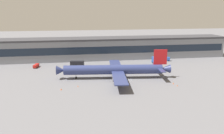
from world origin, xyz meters
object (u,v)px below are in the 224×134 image
Objects in this scene: belt_loader at (36,66)px; traffic_cone_3 at (177,85)px; catering_truck at (156,60)px; traffic_cone_0 at (61,89)px; traffic_cone_1 at (173,83)px; traffic_cone_2 at (78,86)px; airliner at (115,70)px; crew_van at (166,59)px; fuel_truck at (77,63)px.

belt_loader reaches higher than traffic_cone_3.
catering_truck reaches higher than traffic_cone_0.
traffic_cone_3 is at bearing -80.36° from traffic_cone_1.
traffic_cone_3 is (45.41, -6.72, 0.02)m from traffic_cone_2.
catering_truck reaches higher than traffic_cone_1.
traffic_cone_2 is at bearing 175.53° from traffic_cone_1.
airliner is 22.58m from traffic_cone_2.
crew_van is 86.10m from belt_loader.
belt_loader is 82.57m from traffic_cone_1.
crew_van is at bearing 3.57° from belt_loader.
fuel_truck reaches higher than traffic_cone_3.
traffic_cone_2 is at bearing 171.58° from traffic_cone_3.
traffic_cone_1 is at bearing 0.07° from traffic_cone_0.
belt_loader is 0.76× the size of fuel_truck.
airliner reaches higher than traffic_cone_3.
crew_van reaches higher than traffic_cone_3.
catering_truck is 47.62m from traffic_cone_3.
traffic_cone_3 is (26.09, -17.58, -4.26)m from airliner.
traffic_cone_2 is (7.44, 3.57, -0.06)m from traffic_cone_0.
belt_loader is 9.23× the size of traffic_cone_0.
airliner is at bearing 29.32° from traffic_cone_2.
traffic_cone_0 is at bearing -100.21° from fuel_truck.
traffic_cone_2 is at bearing -150.68° from airliner.
traffic_cone_0 is at bearing -69.90° from belt_loader.
traffic_cone_0 is at bearing -154.35° from traffic_cone_2.
fuel_truck is 14.78× the size of traffic_cone_2.
airliner reaches higher than crew_van.
crew_van is 8.81× the size of traffic_cone_3.
crew_van reaches higher than traffic_cone_1.
traffic_cone_1 is 45.01m from traffic_cone_2.
airliner reaches higher than traffic_cone_1.
crew_van is 0.64× the size of fuel_truck.
fuel_truck is 45.12m from traffic_cone_0.
traffic_cone_3 is (44.86, -47.53, -1.56)m from fuel_truck.
airliner is 7.67× the size of catering_truck.
traffic_cone_1 is (52.31, 0.07, -0.01)m from traffic_cone_0.
fuel_truck is 65.37m from traffic_cone_3.
traffic_cone_3 is at bearing -46.66° from fuel_truck.
fuel_truck is 13.79× the size of traffic_cone_3.
crew_van is 53.55m from traffic_cone_1.
traffic_cone_1 is (44.31, -44.32, -1.53)m from fuel_truck.
traffic_cone_1 is at bearing -108.50° from crew_van.
catering_truck is 44.53m from traffic_cone_1.
fuel_truck reaches higher than traffic_cone_0.
traffic_cone_2 is 45.91m from traffic_cone_3.
fuel_truck is 62.69m from traffic_cone_1.
catering_truck is at bearing -1.14° from belt_loader.
belt_loader is 10.44× the size of traffic_cone_3.
airliner is 31.74m from traffic_cone_3.
fuel_truck reaches higher than belt_loader.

